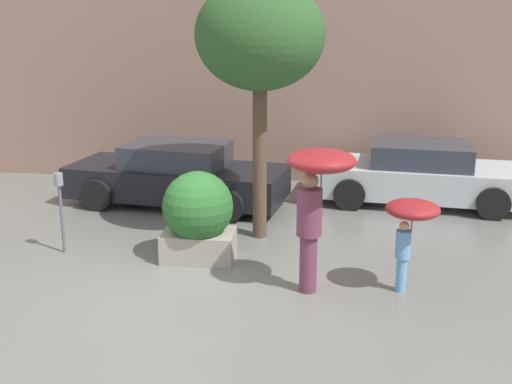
{
  "coord_description": "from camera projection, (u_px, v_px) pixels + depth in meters",
  "views": [
    {
      "loc": [
        2.02,
        -8.13,
        3.82
      ],
      "look_at": [
        0.96,
        1.6,
        1.05
      ],
      "focal_mm": 45.0,
      "sensor_mm": 36.0,
      "label": 1
    }
  ],
  "objects": [
    {
      "name": "ground_plane",
      "position": [
        176.0,
        292.0,
        9.03
      ],
      "size": [
        40.0,
        40.0,
        0.0
      ],
      "primitive_type": "plane",
      "color": "slate"
    },
    {
      "name": "building_facade",
      "position": [
        237.0,
        49.0,
        14.43
      ],
      "size": [
        18.0,
        0.3,
        6.0
      ],
      "color": "#8C6B5B",
      "rests_on": "ground"
    },
    {
      "name": "planter_box",
      "position": [
        198.0,
        215.0,
        10.06
      ],
      "size": [
        1.13,
        1.11,
        1.43
      ],
      "color": "#9E9384",
      "rests_on": "ground"
    },
    {
      "name": "person_adult",
      "position": [
        317.0,
        185.0,
        8.61
      ],
      "size": [
        0.93,
        0.93,
        2.06
      ],
      "rotation": [
        0.0,
        0.0,
        -0.34
      ],
      "color": "brown",
      "rests_on": "ground"
    },
    {
      "name": "person_child",
      "position": [
        411.0,
        218.0,
        8.76
      ],
      "size": [
        0.75,
        0.75,
        1.34
      ],
      "rotation": [
        0.0,
        0.0,
        -0.08
      ],
      "color": "#669ED1",
      "rests_on": "ground"
    },
    {
      "name": "parked_car_near",
      "position": [
        177.0,
        176.0,
        13.02
      ],
      "size": [
        4.58,
        2.41,
        1.25
      ],
      "rotation": [
        0.0,
        0.0,
        1.41
      ],
      "color": "black",
      "rests_on": "ground"
    },
    {
      "name": "parked_car_far",
      "position": [
        420.0,
        175.0,
        13.12
      ],
      "size": [
        4.54,
        2.29,
        1.25
      ],
      "rotation": [
        0.0,
        0.0,
        1.45
      ],
      "color": "#B7BCC1",
      "rests_on": "ground"
    },
    {
      "name": "street_tree",
      "position": [
        260.0,
        38.0,
        10.36
      ],
      "size": [
        2.12,
        2.12,
        4.35
      ],
      "color": "brown",
      "rests_on": "ground"
    },
    {
      "name": "parking_meter",
      "position": [
        60.0,
        196.0,
        10.27
      ],
      "size": [
        0.14,
        0.14,
        1.34
      ],
      "color": "#595B60",
      "rests_on": "ground"
    }
  ]
}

